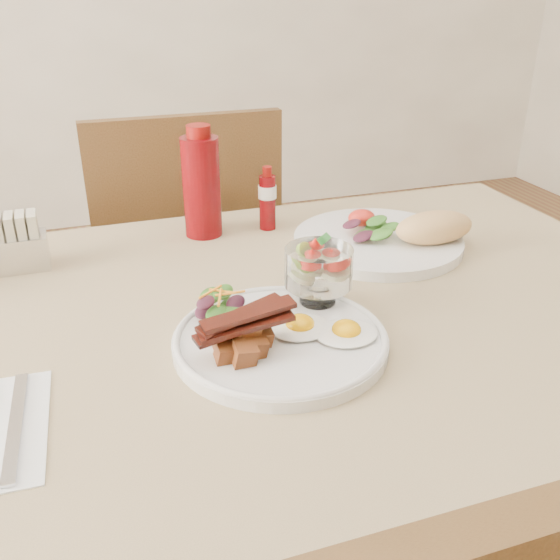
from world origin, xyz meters
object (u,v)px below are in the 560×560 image
at_px(fruit_cup, 318,268).
at_px(sugar_caddy, 14,246).
at_px(ketchup_bottle, 201,185).
at_px(hot_sauce_bottle, 267,199).
at_px(table, 265,368).
at_px(main_plate, 280,341).
at_px(chair_far, 185,271).
at_px(second_plate, 391,237).

bearing_deg(fruit_cup, sugar_caddy, 144.67).
relative_size(fruit_cup, ketchup_bottle, 0.48).
height_order(ketchup_bottle, hot_sauce_bottle, ketchup_bottle).
distance_m(table, main_plate, 0.13).
xyz_separation_m(chair_far, second_plate, (0.29, -0.50, 0.25)).
height_order(main_plate, sugar_caddy, sugar_caddy).
relative_size(second_plate, ketchup_bottle, 1.51).
relative_size(main_plate, sugar_caddy, 2.71).
relative_size(table, sugar_caddy, 12.88).
bearing_deg(second_plate, chair_far, 120.10).
xyz_separation_m(main_plate, ketchup_bottle, (-0.01, 0.42, 0.09)).
xyz_separation_m(table, fruit_cup, (0.08, -0.01, 0.16)).
xyz_separation_m(table, chair_far, (0.00, 0.66, -0.14)).
height_order(table, ketchup_bottle, ketchup_bottle).
relative_size(chair_far, sugar_caddy, 9.01).
bearing_deg(main_plate, table, 87.14).
bearing_deg(table, fruit_cup, -7.34).
bearing_deg(sugar_caddy, table, -40.57).
height_order(chair_far, hot_sauce_bottle, chair_far).
distance_m(table, chair_far, 0.68).
distance_m(fruit_cup, hot_sauce_bottle, 0.34).
height_order(table, hot_sauce_bottle, hot_sauce_bottle).
relative_size(main_plate, second_plate, 0.91).
height_order(chair_far, ketchup_bottle, ketchup_bottle).
bearing_deg(ketchup_bottle, sugar_caddy, -170.93).
relative_size(table, fruit_cup, 13.71).
xyz_separation_m(fruit_cup, second_plate, (0.21, 0.18, -0.05)).
relative_size(ketchup_bottle, hot_sauce_bottle, 1.68).
bearing_deg(sugar_caddy, main_plate, -48.28).
distance_m(table, sugar_caddy, 0.46).
bearing_deg(table, second_plate, 30.12).
bearing_deg(chair_far, table, -90.00).
distance_m(table, hot_sauce_bottle, 0.37).
distance_m(ketchup_bottle, sugar_caddy, 0.33).
relative_size(ketchup_bottle, sugar_caddy, 1.96).
distance_m(second_plate, ketchup_bottle, 0.35).
distance_m(second_plate, sugar_caddy, 0.64).
relative_size(fruit_cup, second_plate, 0.32).
xyz_separation_m(chair_far, fruit_cup, (0.08, -0.67, 0.30)).
bearing_deg(fruit_cup, table, 172.66).
bearing_deg(second_plate, fruit_cup, -140.01).
bearing_deg(chair_far, hot_sauce_bottle, -72.20).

